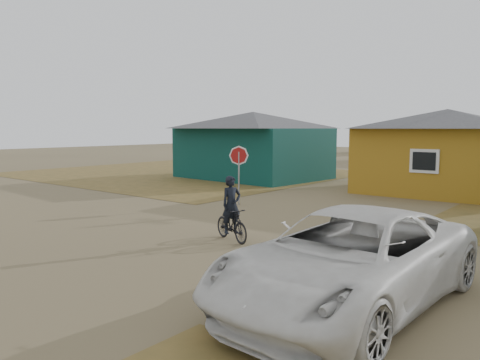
% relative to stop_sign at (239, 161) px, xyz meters
% --- Properties ---
extents(ground, '(120.00, 120.00, 0.00)m').
position_rel_stop_sign_xyz_m(ground, '(2.73, -5.14, -1.73)').
color(ground, brown).
extents(grass_nw, '(20.00, 18.00, 0.00)m').
position_rel_stop_sign_xyz_m(grass_nw, '(-11.27, 7.86, -1.72)').
color(grass_nw, brown).
rests_on(grass_nw, ground).
extents(house_teal, '(8.93, 7.08, 4.00)m').
position_rel_stop_sign_xyz_m(house_teal, '(-5.77, 8.36, 0.33)').
color(house_teal, '#09342E').
rests_on(house_teal, ground).
extents(house_yellow, '(7.72, 6.76, 3.90)m').
position_rel_stop_sign_xyz_m(house_yellow, '(5.23, 8.86, 0.28)').
color(house_yellow, '#9F7018').
rests_on(house_yellow, ground).
extents(house_pale_west, '(7.04, 6.15, 3.60)m').
position_rel_stop_sign_xyz_m(house_pale_west, '(-3.27, 28.86, 0.13)').
color(house_pale_west, '#96A48D').
rests_on(house_pale_west, ground).
extents(house_pale_north, '(6.28, 5.81, 3.40)m').
position_rel_stop_sign_xyz_m(house_pale_north, '(-11.27, 40.86, 0.03)').
color(house_pale_north, '#96A48D').
rests_on(house_pale_north, ground).
extents(stop_sign, '(0.75, 0.22, 2.34)m').
position_rel_stop_sign_xyz_m(stop_sign, '(0.00, 0.00, 0.00)').
color(stop_sign, gray).
rests_on(stop_sign, ground).
extents(cyclist, '(1.61, 0.93, 1.76)m').
position_rel_stop_sign_xyz_m(cyclist, '(3.62, -4.72, -1.09)').
color(cyclist, black).
rests_on(cyclist, ground).
extents(vehicle, '(2.94, 5.95, 1.62)m').
position_rel_stop_sign_xyz_m(vehicle, '(8.15, -6.94, -0.92)').
color(vehicle, silver).
rests_on(vehicle, ground).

